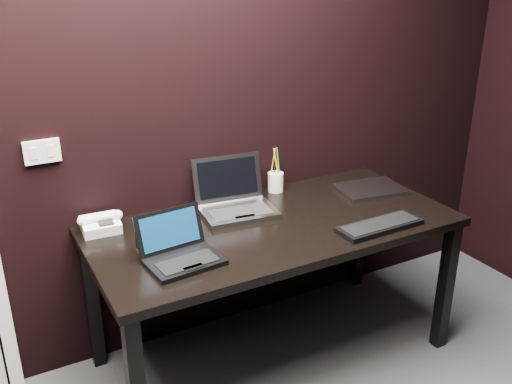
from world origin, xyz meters
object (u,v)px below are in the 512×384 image
silver_laptop (236,202)px  mobile_phone (142,244)px  netbook (180,252)px  ext_keyboard (380,226)px  desk (274,238)px  closed_laptop (370,189)px  desk_phone (101,224)px  pen_cup (276,181)px

silver_laptop → mobile_phone: (-0.53, -0.18, -0.01)m
netbook → ext_keyboard: size_ratio=0.75×
silver_laptop → ext_keyboard: silver_laptop is taller
desk → ext_keyboard: ext_keyboard is taller
closed_laptop → desk_phone: (-1.37, 0.20, 0.02)m
desk → mobile_phone: bearing=178.1°
closed_laptop → pen_cup: 0.50m
silver_laptop → desk_phone: silver_laptop is taller
ext_keyboard → mobile_phone: bearing=163.6°
closed_laptop → mobile_phone: mobile_phone is taller
desk → netbook: 0.54m
mobile_phone → pen_cup: size_ratio=0.36×
desk_phone → pen_cup: (0.93, 0.04, 0.02)m
desk → desk_phone: (-0.73, 0.29, 0.11)m
silver_laptop → mobile_phone: bearing=-160.8°
desk → desk_phone: desk_phone is taller
desk → desk_phone: 0.80m
desk → silver_laptop: (-0.10, 0.21, 0.12)m
desk → ext_keyboard: size_ratio=4.09×
netbook → mobile_phone: (-0.11, 0.15, -0.01)m
netbook → pen_cup: 0.86m
closed_laptop → desk_phone: size_ratio=1.79×
netbook → ext_keyboard: netbook is taller
netbook → mobile_phone: bearing=126.5°
netbook → pen_cup: pen_cup is taller
netbook → silver_laptop: bearing=38.8°
ext_keyboard → mobile_phone: size_ratio=4.78×
desk_phone → netbook: bearing=-63.1°
silver_laptop → ext_keyboard: bearing=-44.6°
netbook → closed_laptop: netbook is taller
desk → silver_laptop: bearing=115.5°
pen_cup → netbook: bearing=-147.0°
ext_keyboard → mobile_phone: 1.06m
netbook → mobile_phone: 0.19m
silver_laptop → mobile_phone: size_ratio=4.41×
ext_keyboard → desk_phone: size_ratio=2.04×
ext_keyboard → pen_cup: size_ratio=1.74×
netbook → desk: bearing=14.2°
silver_laptop → closed_laptop: bearing=-8.5°
desk → ext_keyboard: bearing=-35.4°
mobile_phone → closed_laptop: bearing=3.3°
silver_laptop → pen_cup: size_ratio=1.61×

